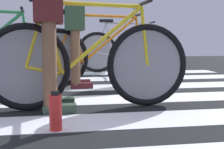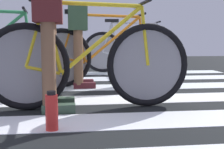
{
  "view_description": "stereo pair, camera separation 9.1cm",
  "coord_description": "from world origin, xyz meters",
  "px_view_note": "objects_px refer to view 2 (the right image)",
  "views": [
    {
      "loc": [
        -0.14,
        -2.96,
        0.6
      ],
      "look_at": [
        0.26,
        -0.44,
        0.3
      ],
      "focal_mm": 47.73,
      "sensor_mm": 36.0,
      "label": 1
    },
    {
      "loc": [
        -0.05,
        -2.96,
        0.6
      ],
      "look_at": [
        0.26,
        -0.44,
        0.3
      ],
      "focal_mm": 47.73,
      "sensor_mm": 36.0,
      "label": 2
    }
  ],
  "objects_px": {
    "bicycle_1_of_4": "(88,63)",
    "cyclist_1_of_4": "(50,32)",
    "bicycle_3_of_4": "(103,55)",
    "bicycle_4_of_4": "(131,50)",
    "water_bottle": "(52,112)",
    "cyclist_3_of_4": "(78,36)"
  },
  "relations": [
    {
      "from": "bicycle_1_of_4",
      "to": "cyclist_1_of_4",
      "type": "bearing_deg",
      "value": 180.0
    },
    {
      "from": "bicycle_3_of_4",
      "to": "bicycle_4_of_4",
      "type": "height_order",
      "value": "same"
    },
    {
      "from": "bicycle_3_of_4",
      "to": "water_bottle",
      "type": "height_order",
      "value": "bicycle_3_of_4"
    },
    {
      "from": "cyclist_1_of_4",
      "to": "bicycle_3_of_4",
      "type": "distance_m",
      "value": 1.32
    },
    {
      "from": "cyclist_3_of_4",
      "to": "water_bottle",
      "type": "xyz_separation_m",
      "value": [
        -0.19,
        -1.76,
        -0.5
      ]
    },
    {
      "from": "bicycle_1_of_4",
      "to": "bicycle_3_of_4",
      "type": "distance_m",
      "value": 1.19
    },
    {
      "from": "cyclist_3_of_4",
      "to": "bicycle_4_of_4",
      "type": "height_order",
      "value": "cyclist_3_of_4"
    },
    {
      "from": "bicycle_4_of_4",
      "to": "water_bottle",
      "type": "xyz_separation_m",
      "value": [
        -1.14,
        -3.32,
        -0.26
      ]
    },
    {
      "from": "bicycle_4_of_4",
      "to": "cyclist_1_of_4",
      "type": "bearing_deg",
      "value": -109.27
    },
    {
      "from": "bicycle_3_of_4",
      "to": "cyclist_3_of_4",
      "type": "relative_size",
      "value": 1.8
    },
    {
      "from": "bicycle_3_of_4",
      "to": "water_bottle",
      "type": "relative_size",
      "value": 6.78
    },
    {
      "from": "bicycle_3_of_4",
      "to": "cyclist_3_of_4",
      "type": "distance_m",
      "value": 0.39
    },
    {
      "from": "cyclist_1_of_4",
      "to": "bicycle_4_of_4",
      "type": "distance_m",
      "value": 2.99
    },
    {
      "from": "bicycle_1_of_4",
      "to": "water_bottle",
      "type": "relative_size",
      "value": 6.78
    },
    {
      "from": "water_bottle",
      "to": "cyclist_3_of_4",
      "type": "bearing_deg",
      "value": 83.85
    },
    {
      "from": "cyclist_1_of_4",
      "to": "water_bottle",
      "type": "height_order",
      "value": "cyclist_1_of_4"
    },
    {
      "from": "bicycle_4_of_4",
      "to": "bicycle_1_of_4",
      "type": "bearing_deg",
      "value": -103.61
    },
    {
      "from": "cyclist_1_of_4",
      "to": "bicycle_4_of_4",
      "type": "height_order",
      "value": "cyclist_1_of_4"
    },
    {
      "from": "cyclist_1_of_4",
      "to": "bicycle_3_of_4",
      "type": "bearing_deg",
      "value": 63.61
    },
    {
      "from": "water_bottle",
      "to": "bicycle_3_of_4",
      "type": "bearing_deg",
      "value": 74.25
    },
    {
      "from": "bicycle_1_of_4",
      "to": "cyclist_1_of_4",
      "type": "xyz_separation_m",
      "value": [
        -0.31,
        -0.01,
        0.26
      ]
    },
    {
      "from": "cyclist_1_of_4",
      "to": "water_bottle",
      "type": "distance_m",
      "value": 0.79
    }
  ]
}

